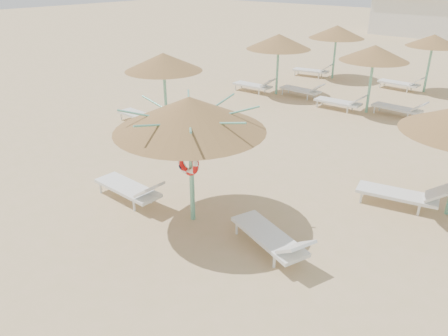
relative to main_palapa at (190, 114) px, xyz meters
The scene contains 6 objects.
ground 2.58m from the main_palapa, 44.52° to the right, with size 120.00×120.00×0.00m, color tan.
main_palapa is the anchor object (origin of this frame).
lounger_main_a 2.85m from the main_palapa, 168.07° to the right, with size 2.12×0.69×0.77m.
lounger_main_b 3.10m from the main_palapa, ahead, with size 2.18×1.29×0.76m.
palapa_field 10.20m from the main_palapa, 91.76° to the left, with size 14.58×14.00×2.72m.
service_hut 35.32m from the main_palapa, 99.50° to the left, with size 8.40×4.40×3.25m.
Camera 1 is at (6.06, -6.15, 5.39)m, focal length 35.00 mm.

